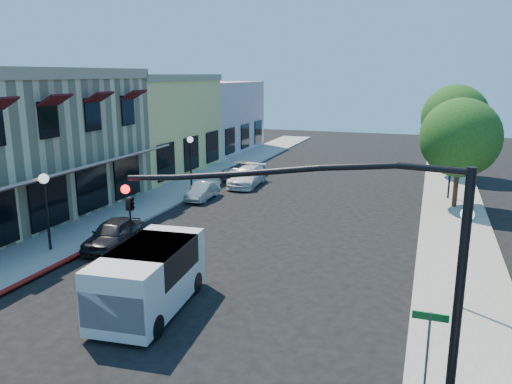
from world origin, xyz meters
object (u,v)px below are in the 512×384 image
(lamppost_left_far, at_px, (190,148))
(white_van, at_px, (148,275))
(signal_mast_arm, at_px, (356,248))
(lamppost_right_near, at_px, (465,232))
(lamppost_right_far, at_px, (451,157))
(lamppost_left_near, at_px, (45,192))
(parked_car_d, at_px, (242,170))
(parked_car_a, at_px, (113,234))
(street_name_sign, at_px, (428,344))
(street_tree_a, at_px, (460,138))
(parked_car_b, at_px, (203,191))
(street_tree_b, at_px, (455,118))
(parked_car_c, at_px, (247,177))

(lamppost_left_far, height_order, white_van, lamppost_left_far)
(signal_mast_arm, bearing_deg, lamppost_right_near, 67.88)
(lamppost_right_far, bearing_deg, lamppost_right_near, -90.00)
(lamppost_left_near, relative_size, white_van, 0.69)
(signal_mast_arm, distance_m, parked_car_d, 27.53)
(signal_mast_arm, xyz_separation_m, parked_car_a, (-12.06, 7.94, -3.44))
(street_name_sign, xyz_separation_m, white_van, (-8.80, 2.30, -0.43))
(lamppost_left_far, relative_size, parked_car_d, 0.80)
(lamppost_right_near, height_order, white_van, lamppost_right_near)
(lamppost_left_near, distance_m, lamppost_right_near, 17.00)
(lamppost_left_near, height_order, lamppost_right_near, same)
(lamppost_left_near, bearing_deg, street_tree_a, 38.98)
(street_tree_a, distance_m, parked_car_b, 15.73)
(signal_mast_arm, xyz_separation_m, lamppost_right_far, (2.64, 22.50, -1.35))
(lamppost_right_near, xyz_separation_m, white_van, (-9.80, -3.50, -1.46))
(lamppost_right_far, bearing_deg, lamppost_left_far, -173.29)
(white_van, relative_size, parked_car_d, 1.14)
(street_name_sign, height_order, lamppost_right_near, lamppost_right_near)
(lamppost_right_near, distance_m, lamppost_right_far, 16.00)
(lamppost_left_near, distance_m, lamppost_right_far, 23.35)
(lamppost_left_far, bearing_deg, lamppost_right_near, -39.47)
(street_tree_b, relative_size, lamppost_right_near, 1.97)
(signal_mast_arm, bearing_deg, parked_car_c, 115.96)
(street_tree_a, distance_m, lamppost_right_near, 14.08)
(parked_car_c, bearing_deg, lamppost_left_far, -157.92)
(lamppost_right_far, bearing_deg, street_tree_b, 87.85)
(parked_car_a, bearing_deg, street_tree_a, 32.51)
(street_tree_a, distance_m, parked_car_c, 14.28)
(lamppost_left_near, relative_size, parked_car_a, 0.94)
(signal_mast_arm, relative_size, parked_car_b, 2.41)
(signal_mast_arm, height_order, parked_car_c, signal_mast_arm)
(lamppost_right_near, bearing_deg, street_tree_b, 89.28)
(lamppost_left_near, bearing_deg, white_van, -25.89)
(parked_car_c, bearing_deg, parked_car_d, 115.52)
(street_tree_a, bearing_deg, street_tree_b, 90.00)
(white_van, bearing_deg, lamppost_right_far, 63.32)
(lamppost_left_far, bearing_deg, lamppost_left_near, -90.00)
(street_tree_b, xyz_separation_m, street_name_sign, (-1.30, -29.80, -2.85))
(street_tree_a, xyz_separation_m, street_tree_b, (0.00, 10.00, 0.35))
(lamppost_left_far, bearing_deg, signal_mast_arm, -55.00)
(parked_car_d, bearing_deg, lamppost_right_near, -43.90)
(parked_car_a, distance_m, parked_car_d, 16.56)
(street_tree_a, height_order, parked_car_a, street_tree_a)
(lamppost_right_far, relative_size, parked_car_c, 0.78)
(lamppost_right_near, distance_m, white_van, 10.50)
(signal_mast_arm, distance_m, white_van, 8.25)
(parked_car_c, bearing_deg, white_van, -82.16)
(lamppost_right_near, height_order, lamppost_right_far, same)
(street_tree_a, relative_size, parked_car_d, 1.44)
(white_van, distance_m, parked_car_d, 22.06)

